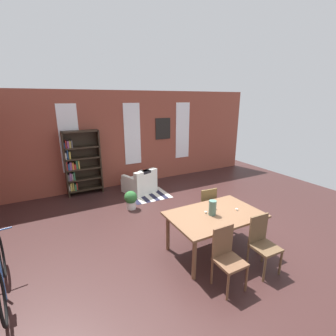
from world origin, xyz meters
TOP-DOWN VIEW (x-y plane):
  - ground_plane at (0.00, 0.00)m, footprint 10.67×10.67m
  - back_wall_brick at (0.00, 3.95)m, footprint 9.21×0.12m
  - window_pane_0 at (-1.92, 3.88)m, footprint 0.55×0.02m
  - window_pane_1 at (0.00, 3.88)m, footprint 0.55×0.02m
  - window_pane_2 at (1.92, 3.88)m, footprint 0.55×0.02m
  - dining_table at (-0.02, -0.44)m, footprint 1.69×1.08m
  - vase_on_table at (-0.09, -0.44)m, footprint 0.14×0.14m
  - tealight_candle_0 at (0.42, -0.52)m, footprint 0.04×0.04m
  - tealight_candle_1 at (0.10, -0.29)m, footprint 0.04×0.04m
  - tealight_candle_2 at (-0.16, -0.34)m, footprint 0.04×0.04m
  - dining_chair_far_right at (0.35, 0.33)m, footprint 0.43×0.43m
  - dining_chair_near_left at (-0.40, -1.21)m, footprint 0.40×0.40m
  - dining_chair_near_right at (0.36, -1.21)m, footprint 0.41×0.41m
  - bookshelf_tall at (-1.72, 3.69)m, footprint 1.02×0.33m
  - armchair_white at (-0.13, 3.00)m, footprint 1.01×1.01m
  - bicycle_second at (-3.40, 0.19)m, footprint 0.44×1.75m
  - potted_plant_by_shelf at (-0.78, 2.02)m, footprint 0.33×0.33m
  - striped_rug at (-0.00, 2.63)m, footprint 1.13×0.99m
  - framed_picture at (1.12, 3.88)m, footprint 0.56×0.03m

SIDE VIEW (x-z plane):
  - ground_plane at x=0.00m, z-range 0.00..0.00m
  - striped_rug at x=0.00m, z-range 0.00..0.01m
  - potted_plant_by_shelf at x=-0.78m, z-range 0.02..0.51m
  - armchair_white at x=-0.13m, z-range -0.10..0.65m
  - bicycle_second at x=-3.40m, z-range -0.10..0.81m
  - dining_chair_far_right at x=0.35m, z-range 0.04..0.99m
  - dining_chair_near_left at x=-0.40m, z-range 0.04..0.99m
  - dining_chair_near_right at x=0.36m, z-range 0.04..0.99m
  - dining_table at x=-0.02m, z-range 0.30..1.07m
  - tealight_candle_0 at x=0.42m, z-range 0.77..0.81m
  - tealight_candle_2 at x=-0.16m, z-range 0.77..0.81m
  - tealight_candle_1 at x=0.10m, z-range 0.77..0.81m
  - vase_on_table at x=-0.09m, z-range 0.77..1.04m
  - bookshelf_tall at x=-1.72m, z-range -0.01..1.91m
  - back_wall_brick at x=0.00m, z-range 0.00..3.04m
  - window_pane_0 at x=-1.92m, z-range 0.68..2.66m
  - window_pane_1 at x=0.00m, z-range 0.68..2.66m
  - window_pane_2 at x=1.92m, z-range 0.68..2.66m
  - framed_picture at x=1.12m, z-range 1.43..2.15m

